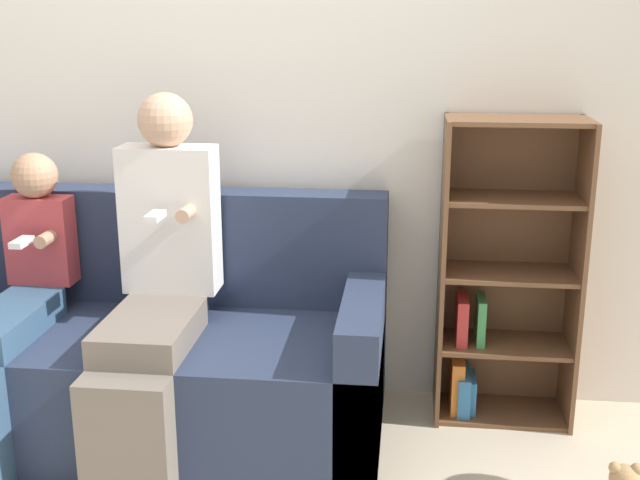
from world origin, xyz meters
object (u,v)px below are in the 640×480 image
Objects in this scene: couch at (137,355)px; adult_seated at (157,273)px; child_seated at (13,304)px; bookshelf at (500,286)px.

adult_seated reaches higher than couch.
adult_seated is (0.14, -0.10, 0.38)m from couch.
bookshelf reaches higher than child_seated.
child_seated is 0.88× the size of bookshelf.
child_seated is (-0.42, -0.15, 0.25)m from couch.
couch is at bearing 144.47° from adult_seated.
adult_seated reaches higher than bookshelf.
couch is 1.59× the size of bookshelf.
couch is 1.80× the size of child_seated.
bookshelf reaches higher than couch.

